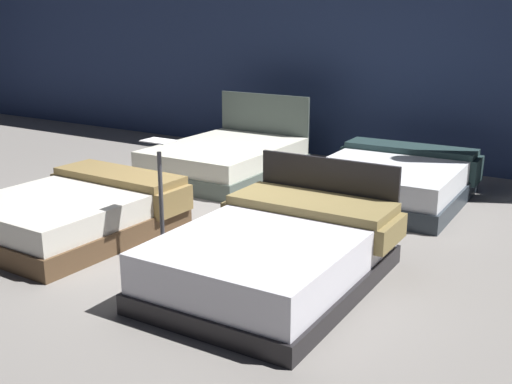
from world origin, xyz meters
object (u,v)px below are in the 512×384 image
at_px(bed_3, 392,181).
at_px(bed_1, 277,254).
at_px(price_sign, 162,212).
at_px(bed_0, 76,212).
at_px(bed_2, 226,159).

bearing_deg(bed_3, bed_1, -90.81).
bearing_deg(price_sign, bed_3, 68.39).
bearing_deg(bed_0, bed_2, 92.59).
relative_size(bed_0, bed_3, 0.96).
bearing_deg(price_sign, bed_0, -179.92).
distance_m(bed_0, bed_2, 2.78).
distance_m(bed_1, bed_3, 2.82).
relative_size(bed_1, bed_3, 1.06).
bearing_deg(bed_0, price_sign, 1.08).
distance_m(bed_3, price_sign, 3.09).
relative_size(bed_2, bed_3, 1.06).
height_order(bed_1, bed_2, bed_2).
distance_m(bed_0, bed_1, 2.33).
relative_size(bed_1, bed_2, 1.00).
relative_size(bed_2, price_sign, 1.96).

